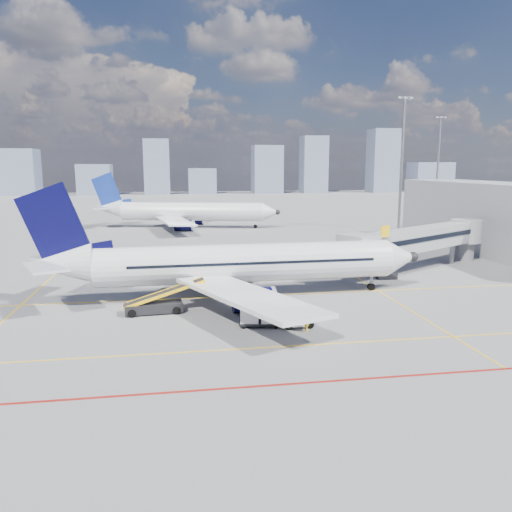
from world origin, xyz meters
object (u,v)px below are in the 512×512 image
at_px(main_aircraft, 230,264).
at_px(ramp_worker, 307,319).
at_px(baggage_tug, 295,317).
at_px(cargo_dolly, 260,314).
at_px(second_aircraft, 184,212).
at_px(belt_loader, 156,305).

xyz_separation_m(main_aircraft, ramp_worker, (4.64, -10.95, -2.26)).
relative_size(baggage_tug, ramp_worker, 1.28).
xyz_separation_m(main_aircraft, baggage_tug, (4.00, -9.79, -2.43)).
xyz_separation_m(cargo_dolly, ramp_worker, (3.35, -1.78, -0.01)).
bearing_deg(cargo_dolly, ramp_worker, -19.08).
bearing_deg(main_aircraft, second_aircraft, 92.09).
distance_m(cargo_dolly, belt_loader, 9.54).
bearing_deg(baggage_tug, main_aircraft, 108.16).
bearing_deg(cargo_dolly, belt_loader, 157.90).
bearing_deg(ramp_worker, belt_loader, 77.76).
relative_size(second_aircraft, baggage_tug, 15.31).
distance_m(baggage_tug, ramp_worker, 1.33).
height_order(second_aircraft, baggage_tug, second_aircraft).
relative_size(second_aircraft, ramp_worker, 19.66).
bearing_deg(baggage_tug, belt_loader, 148.89).
height_order(second_aircraft, belt_loader, second_aircraft).
relative_size(cargo_dolly, belt_loader, 0.49).
bearing_deg(main_aircraft, baggage_tug, -69.12).
bearing_deg(second_aircraft, main_aircraft, -72.86).
relative_size(main_aircraft, belt_loader, 5.42).
distance_m(baggage_tug, belt_loader, 12.20).
bearing_deg(belt_loader, baggage_tug, -32.39).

